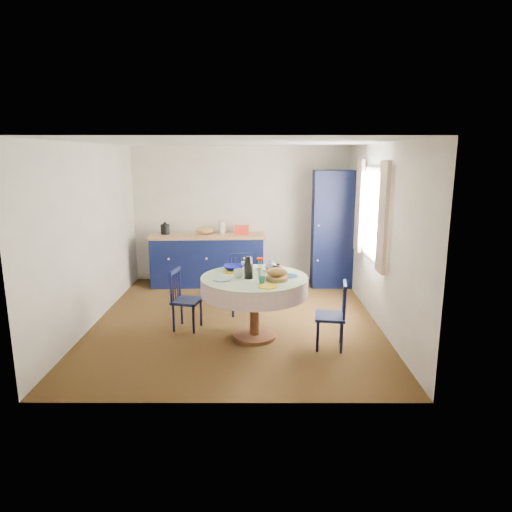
{
  "coord_description": "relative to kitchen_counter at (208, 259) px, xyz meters",
  "views": [
    {
      "loc": [
        0.3,
        -6.23,
        2.34
      ],
      "look_at": [
        0.29,
        0.2,
        0.91
      ],
      "focal_mm": 32.0,
      "sensor_mm": 36.0,
      "label": 1
    }
  ],
  "objects": [
    {
      "name": "floor",
      "position": [
        0.61,
        -1.9,
        -0.48
      ],
      "size": [
        4.5,
        4.5,
        0.0
      ],
      "primitive_type": "plane",
      "color": "black",
      "rests_on": "ground"
    },
    {
      "name": "ceiling",
      "position": [
        0.61,
        -1.9,
        2.02
      ],
      "size": [
        4.5,
        4.5,
        0.0
      ],
      "primitive_type": "plane",
      "rotation": [
        3.14,
        0.0,
        0.0
      ],
      "color": "white",
      "rests_on": "wall_back"
    },
    {
      "name": "wall_back",
      "position": [
        0.61,
        0.35,
        0.77
      ],
      "size": [
        4.0,
        0.02,
        2.5
      ],
      "primitive_type": "cube",
      "color": "white",
      "rests_on": "floor"
    },
    {
      "name": "wall_left",
      "position": [
        -1.39,
        -1.9,
        0.77
      ],
      "size": [
        0.02,
        4.5,
        2.5
      ],
      "primitive_type": "cube",
      "color": "white",
      "rests_on": "floor"
    },
    {
      "name": "wall_right",
      "position": [
        2.61,
        -1.9,
        0.77
      ],
      "size": [
        0.02,
        4.5,
        2.5
      ],
      "primitive_type": "cube",
      "color": "white",
      "rests_on": "floor"
    },
    {
      "name": "window",
      "position": [
        2.56,
        -1.6,
        1.05
      ],
      "size": [
        0.1,
        1.74,
        1.45
      ],
      "color": "white",
      "rests_on": "wall_right"
    },
    {
      "name": "kitchen_counter",
      "position": [
        0.0,
        0.0,
        0.0
      ],
      "size": [
        2.1,
        0.74,
        1.16
      ],
      "rotation": [
        0.0,
        0.0,
        0.05
      ],
      "color": "black",
      "rests_on": "floor"
    },
    {
      "name": "pantry_cabinet",
      "position": [
        2.27,
        -0.05,
        0.56
      ],
      "size": [
        0.74,
        0.54,
        2.08
      ],
      "rotation": [
        0.0,
        0.0,
        -0.02
      ],
      "color": "black",
      "rests_on": "floor"
    },
    {
      "name": "dining_table",
      "position": [
        0.88,
        -2.54,
        0.22
      ],
      "size": [
        1.36,
        1.36,
        1.11
      ],
      "color": "#4F2916",
      "rests_on": "floor"
    },
    {
      "name": "chair_left",
      "position": [
        -0.08,
        -2.21,
        -0.05
      ],
      "size": [
        0.43,
        0.44,
        0.83
      ],
      "rotation": [
        0.0,
        0.0,
        1.36
      ],
      "color": "black",
      "rests_on": "floor"
    },
    {
      "name": "chair_far",
      "position": [
        0.68,
        -1.55,
        -0.03
      ],
      "size": [
        0.45,
        0.43,
        0.89
      ],
      "rotation": [
        0.0,
        0.0,
        0.15
      ],
      "color": "black",
      "rests_on": "floor"
    },
    {
      "name": "chair_right",
      "position": [
        1.84,
        -2.85,
        -0.05
      ],
      "size": [
        0.41,
        0.43,
        0.84
      ],
      "rotation": [
        0.0,
        0.0,
        -1.72
      ],
      "color": "black",
      "rests_on": "floor"
    },
    {
      "name": "mug_a",
      "position": [
        0.67,
        -2.57,
        0.4
      ],
      "size": [
        0.13,
        0.13,
        0.1
      ],
      "primitive_type": "imported",
      "color": "silver",
      "rests_on": "dining_table"
    },
    {
      "name": "mug_b",
      "position": [
        0.96,
        -2.84,
        0.39
      ],
      "size": [
        0.09,
        0.09,
        0.08
      ],
      "primitive_type": "imported",
      "color": "#2C7A75",
      "rests_on": "dining_table"
    },
    {
      "name": "mug_c",
      "position": [
        1.16,
        -2.3,
        0.4
      ],
      "size": [
        0.13,
        0.13,
        0.1
      ],
      "primitive_type": "imported",
      "color": "black",
      "rests_on": "dining_table"
    },
    {
      "name": "mug_d",
      "position": [
        0.74,
        -2.14,
        0.4
      ],
      "size": [
        0.11,
        0.11,
        0.1
      ],
      "primitive_type": "imported",
      "color": "silver",
      "rests_on": "dining_table"
    },
    {
      "name": "cobalt_bowl",
      "position": [
        0.59,
        -2.21,
        0.38
      ],
      "size": [
        0.28,
        0.28,
        0.07
      ],
      "primitive_type": "imported",
      "color": "navy",
      "rests_on": "dining_table"
    }
  ]
}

